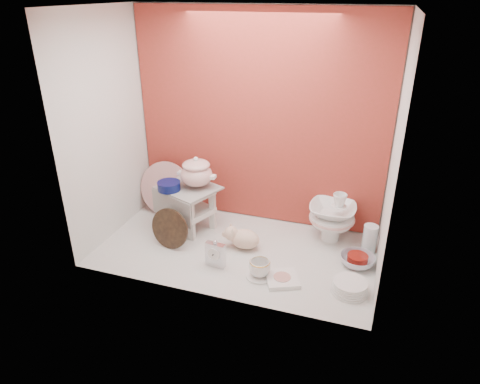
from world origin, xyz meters
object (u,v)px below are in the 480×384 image
object	(u,v)px
crystal_bowl	(357,261)
gold_rim_teacup	(260,268)
blue_white_vase	(178,204)
dinner_plate_stack	(350,287)
plush_pig	(245,239)
porcelain_tower	(332,216)
step_stool	(189,208)
floral_platter	(166,189)
soup_tureen	(196,172)
mantel_clock	(215,253)

from	to	relation	value
crystal_bowl	gold_rim_teacup	bearing A→B (deg)	-150.68
blue_white_vase	dinner_plate_stack	bearing A→B (deg)	-21.08
plush_pig	porcelain_tower	bearing A→B (deg)	43.42
dinner_plate_stack	porcelain_tower	world-z (taller)	porcelain_tower
step_stool	porcelain_tower	bearing A→B (deg)	31.62
floral_platter	gold_rim_teacup	bearing A→B (deg)	-31.98
soup_tureen	porcelain_tower	size ratio (longest dim) A/B	0.74
floral_platter	plush_pig	world-z (taller)	floral_platter
step_stool	blue_white_vase	size ratio (longest dim) A/B	1.71
dinner_plate_stack	porcelain_tower	distance (m)	0.60
plush_pig	crystal_bowl	xyz separation A→B (m)	(0.73, 0.04, -0.04)
floral_platter	blue_white_vase	bearing A→B (deg)	-18.08
crystal_bowl	porcelain_tower	size ratio (longest dim) A/B	0.60
step_stool	gold_rim_teacup	distance (m)	0.77
step_stool	crystal_bowl	distance (m)	1.21
porcelain_tower	step_stool	bearing A→B (deg)	-170.65
blue_white_vase	porcelain_tower	bearing A→B (deg)	2.12
floral_platter	dinner_plate_stack	bearing A→B (deg)	-20.83
plush_pig	crystal_bowl	world-z (taller)	plush_pig
step_stool	blue_white_vase	distance (m)	0.20
soup_tureen	floral_platter	distance (m)	0.42
step_stool	floral_platter	distance (m)	0.32
gold_rim_teacup	dinner_plate_stack	xyz separation A→B (m)	(0.53, 0.02, -0.03)
soup_tureen	porcelain_tower	world-z (taller)	soup_tureen
step_stool	plush_pig	size ratio (longest dim) A/B	1.54
floral_platter	porcelain_tower	distance (m)	1.26
step_stool	dinner_plate_stack	xyz separation A→B (m)	(1.17, -0.39, -0.12)
soup_tureen	step_stool	bearing A→B (deg)	-152.95
mantel_clock	plush_pig	xyz separation A→B (m)	(0.11, 0.25, -0.02)
mantel_clock	porcelain_tower	world-z (taller)	porcelain_tower
floral_platter	dinner_plate_stack	size ratio (longest dim) A/B	1.97
gold_rim_teacup	porcelain_tower	xyz separation A→B (m)	(0.35, 0.57, 0.12)
blue_white_vase	crystal_bowl	size ratio (longest dim) A/B	1.04
step_stool	crystal_bowl	xyz separation A→B (m)	(1.19, -0.10, -0.13)
blue_white_vase	dinner_plate_stack	xyz separation A→B (m)	(1.32, -0.51, -0.07)
step_stool	plush_pig	xyz separation A→B (m)	(0.46, -0.14, -0.09)
floral_platter	mantel_clock	xyz separation A→B (m)	(0.62, -0.55, -0.11)
blue_white_vase	dinner_plate_stack	world-z (taller)	blue_white_vase
dinner_plate_stack	plush_pig	bearing A→B (deg)	160.56
blue_white_vase	gold_rim_teacup	distance (m)	0.96
floral_platter	gold_rim_teacup	world-z (taller)	floral_platter
gold_rim_teacup	crystal_bowl	distance (m)	0.63
step_stool	gold_rim_teacup	size ratio (longest dim) A/B	2.97
mantel_clock	soup_tureen	bearing A→B (deg)	131.50
step_stool	mantel_clock	bearing A→B (deg)	-25.76
soup_tureen	blue_white_vase	distance (m)	0.39
mantel_clock	gold_rim_teacup	world-z (taller)	mantel_clock
blue_white_vase	plush_pig	distance (m)	0.67
blue_white_vase	crystal_bowl	xyz separation A→B (m)	(1.34, -0.22, -0.08)
blue_white_vase	gold_rim_teacup	xyz separation A→B (m)	(0.79, -0.53, -0.05)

